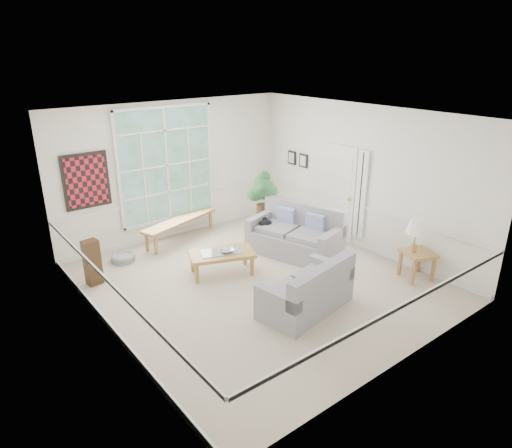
{
  "coord_description": "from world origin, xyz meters",
  "views": [
    {
      "loc": [
        -4.62,
        -5.85,
        4.01
      ],
      "look_at": [
        0.1,
        0.2,
        1.05
      ],
      "focal_mm": 32.0,
      "sensor_mm": 36.0,
      "label": 1
    }
  ],
  "objects": [
    {
      "name": "floor_speaker",
      "position": [
        -2.4,
        1.77,
        0.42
      ],
      "size": [
        0.29,
        0.24,
        0.85
      ],
      "primitive_type": "cube",
      "rotation": [
        0.0,
        0.0,
        0.14
      ],
      "color": "#3A2615",
      "rests_on": "floor"
    },
    {
      "name": "wall_frame_near",
      "position": [
        2.71,
        1.75,
        1.55
      ],
      "size": [
        0.04,
        0.26,
        0.32
      ],
      "primitive_type": "cube",
      "color": "black",
      "rests_on": "wall_right"
    },
    {
      "name": "wall_frame_far",
      "position": [
        2.71,
        2.15,
        1.55
      ],
      "size": [
        0.04,
        0.26,
        0.32
      ],
      "primitive_type": "cube",
      "color": "black",
      "rests_on": "wall_right"
    },
    {
      "name": "wall_right",
      "position": [
        2.75,
        0.0,
        1.5
      ],
      "size": [
        0.02,
        6.0,
        3.0
      ],
      "primitive_type": "cube",
      "color": "white",
      "rests_on": "ground"
    },
    {
      "name": "wall_front",
      "position": [
        0.0,
        -3.0,
        1.5
      ],
      "size": [
        5.5,
        0.02,
        3.0
      ],
      "primitive_type": "cube",
      "color": "white",
      "rests_on": "ground"
    },
    {
      "name": "pewter_bowl",
      "position": [
        -0.28,
        0.62,
        0.49
      ],
      "size": [
        0.36,
        0.36,
        0.08
      ],
      "primitive_type": "imported",
      "rotation": [
        0.0,
        0.0,
        -0.1
      ],
      "color": "#A3A3A8",
      "rests_on": "coffee_table"
    },
    {
      "name": "cat",
      "position": [
        1.04,
        1.09,
        0.59
      ],
      "size": [
        0.31,
        0.22,
        0.14
      ],
      "primitive_type": "ellipsoid",
      "rotation": [
        0.0,
        0.0,
        0.01
      ],
      "color": "black",
      "rests_on": "loveseat_right"
    },
    {
      "name": "side_table",
      "position": [
        2.4,
        -1.69,
        0.27
      ],
      "size": [
        0.67,
        0.67,
        0.53
      ],
      "primitive_type": "cube",
      "rotation": [
        0.0,
        0.0,
        -0.36
      ],
      "color": "#A4773F",
      "rests_on": "floor"
    },
    {
      "name": "end_table",
      "position": [
        1.53,
        1.68,
        0.24
      ],
      "size": [
        0.58,
        0.58,
        0.48
      ],
      "primitive_type": "cube",
      "rotation": [
        0.0,
        0.0,
        0.22
      ],
      "color": "#A4773F",
      "rests_on": "floor"
    },
    {
      "name": "window_bench",
      "position": [
        -0.13,
        2.65,
        0.23
      ],
      "size": [
        2.03,
        0.99,
        0.47
      ],
      "primitive_type": "cube",
      "rotation": [
        0.0,
        0.0,
        0.31
      ],
      "color": "#A4773F",
      "rests_on": "floor"
    },
    {
      "name": "table_lamp",
      "position": [
        2.33,
        -1.63,
        0.85
      ],
      "size": [
        0.51,
        0.51,
        0.63
      ],
      "primitive_type": null,
      "rotation": [
        0.0,
        0.0,
        -0.62
      ],
      "color": "silver",
      "rests_on": "side_table"
    },
    {
      "name": "wall_back",
      "position": [
        0.0,
        3.0,
        1.5
      ],
      "size": [
        5.5,
        0.02,
        3.0
      ],
      "primitive_type": "cube",
      "color": "white",
      "rests_on": "ground"
    },
    {
      "name": "floor",
      "position": [
        0.0,
        0.0,
        -0.01
      ],
      "size": [
        5.5,
        6.0,
        0.01
      ],
      "primitive_type": "cube",
      "color": "#B5A393",
      "rests_on": "ground"
    },
    {
      "name": "door_sidelight",
      "position": [
        2.71,
        -0.03,
        1.15
      ],
      "size": [
        0.08,
        0.26,
        1.9
      ],
      "primitive_type": "cube",
      "color": "white",
      "rests_on": "wall_right"
    },
    {
      "name": "houseplant",
      "position": [
        1.47,
        1.71,
        0.99
      ],
      "size": [
        0.77,
        0.77,
        1.0
      ],
      "primitive_type": null,
      "rotation": [
        0.0,
        0.0,
        0.4
      ],
      "color": "#285931",
      "rests_on": "end_table"
    },
    {
      "name": "wall_art",
      "position": [
        -1.95,
        2.95,
        1.6
      ],
      "size": [
        0.9,
        0.06,
        1.1
      ],
      "primitive_type": "cube",
      "color": "maroon",
      "rests_on": "wall_back"
    },
    {
      "name": "loveseat_front",
      "position": [
        0.03,
        -1.21,
        0.44
      ],
      "size": [
        1.73,
        1.09,
        0.87
      ],
      "primitive_type": "cube",
      "rotation": [
        0.0,
        0.0,
        0.17
      ],
      "color": "gray",
      "rests_on": "floor"
    },
    {
      "name": "ceiling",
      "position": [
        0.0,
        0.0,
        3.0
      ],
      "size": [
        5.5,
        6.0,
        0.02
      ],
      "primitive_type": "cube",
      "color": "white",
      "rests_on": "ground"
    },
    {
      "name": "loveseat_right",
      "position": [
        1.34,
        0.49,
        0.5
      ],
      "size": [
        1.47,
        2.06,
        1.01
      ],
      "primitive_type": "cube",
      "rotation": [
        0.0,
        0.0,
        0.3
      ],
      "color": "gray",
      "rests_on": "floor"
    },
    {
      "name": "wall_left",
      "position": [
        -2.75,
        0.0,
        1.5
      ],
      "size": [
        0.02,
        6.0,
        3.0
      ],
      "primitive_type": "cube",
      "color": "white",
      "rests_on": "ground"
    },
    {
      "name": "window_back",
      "position": [
        -0.2,
        2.96,
        1.65
      ],
      "size": [
        2.3,
        0.08,
        2.4
      ],
      "primitive_type": "cube",
      "color": "white",
      "rests_on": "wall_back"
    },
    {
      "name": "pet_bed",
      "position": [
        -1.61,
        2.36,
        0.07
      ],
      "size": [
        0.63,
        0.63,
        0.14
      ],
      "primitive_type": "cylinder",
      "rotation": [
        0.0,
        0.0,
        0.39
      ],
      "color": "gray",
      "rests_on": "floor"
    },
    {
      "name": "coffee_table",
      "position": [
        -0.35,
        0.68,
        0.22
      ],
      "size": [
        1.35,
        1.04,
        0.45
      ],
      "primitive_type": "cube",
      "rotation": [
        0.0,
        0.0,
        -0.37
      ],
      "color": "#A4773F",
      "rests_on": "floor"
    },
    {
      "name": "entry_door",
      "position": [
        2.71,
        0.6,
        1.05
      ],
      "size": [
        0.08,
        0.9,
        2.1
      ],
      "primitive_type": "cube",
      "color": "white",
      "rests_on": "floor"
    }
  ]
}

